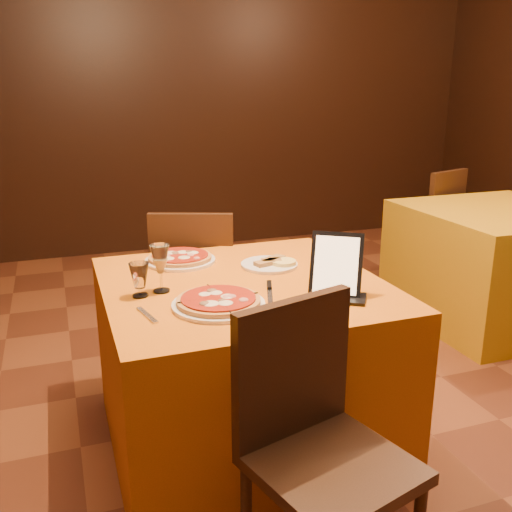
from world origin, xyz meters
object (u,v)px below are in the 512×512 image
object	(u,v)px
chair_main_far	(197,288)
wine_glass	(161,268)
main_table	(243,366)
side_table	(497,265)
tablet	(336,264)
pizza_near	(218,303)
pizza_far	(180,259)
water_glass	(140,280)
chair_side_far	(423,226)
chair_main_near	(332,466)

from	to	relation	value
chair_main_far	wine_glass	world-z (taller)	wine_glass
main_table	chair_main_far	bearing A→B (deg)	90.00
side_table	tablet	size ratio (longest dim) A/B	4.51
pizza_near	wine_glass	bearing A→B (deg)	126.14
main_table	pizza_far	bearing A→B (deg)	116.75
main_table	pizza_near	bearing A→B (deg)	-126.36
chair_main_far	water_glass	xyz separation A→B (m)	(-0.41, -0.83, 0.36)
side_table	pizza_far	size ratio (longest dim) A/B	3.49
main_table	wine_glass	bearing A→B (deg)	-179.69
side_table	chair_side_far	size ratio (longest dim) A/B	1.21
chair_main_far	chair_side_far	bearing A→B (deg)	-137.84
chair_main_far	wine_glass	size ratio (longest dim) A/B	4.79
pizza_near	pizza_far	size ratio (longest dim) A/B	1.07
chair_side_far	water_glass	world-z (taller)	chair_side_far
chair_main_far	pizza_near	xyz separation A→B (m)	(-0.17, -1.02, 0.31)
main_table	tablet	bearing A→B (deg)	-42.16
chair_main_near	wine_glass	size ratio (longest dim) A/B	4.79
water_glass	tablet	bearing A→B (deg)	-18.25
pizza_far	chair_side_far	bearing A→B (deg)	29.63
side_table	tablet	xyz separation A→B (m)	(-1.75, -1.05, 0.49)
main_table	water_glass	size ratio (longest dim) A/B	8.46
water_glass	tablet	xyz separation A→B (m)	(0.70, -0.23, 0.06)
main_table	water_glass	world-z (taller)	water_glass
chair_main_near	chair_main_far	world-z (taller)	same
chair_side_far	tablet	size ratio (longest dim) A/B	3.73
pizza_far	chair_main_far	bearing A→B (deg)	68.07
pizza_far	tablet	bearing A→B (deg)	-52.90
chair_side_far	water_glass	distance (m)	2.97
side_table	chair_main_far	world-z (taller)	chair_main_far
chair_side_far	water_glass	size ratio (longest dim) A/B	7.00
wine_glass	chair_main_far	bearing A→B (deg)	67.62
water_glass	pizza_near	bearing A→B (deg)	-38.69
water_glass	tablet	size ratio (longest dim) A/B	0.53
side_table	tablet	distance (m)	2.10
chair_main_near	water_glass	xyz separation A→B (m)	(-0.41, 0.79, 0.36)
pizza_far	water_glass	world-z (taller)	water_glass
wine_glass	main_table	bearing A→B (deg)	0.31
main_table	tablet	world-z (taller)	tablet
tablet	pizza_near	bearing A→B (deg)	-150.64
chair_main_near	pizza_near	world-z (taller)	chair_main_near
chair_side_far	pizza_far	bearing A→B (deg)	10.70
pizza_far	pizza_near	bearing A→B (deg)	-88.76
pizza_far	chair_main_near	bearing A→B (deg)	-81.35
wine_glass	water_glass	bearing A→B (deg)	-163.45
main_table	tablet	xyz separation A→B (m)	(0.28, -0.26, 0.49)
chair_main_far	pizza_far	xyz separation A→B (m)	(-0.18, -0.44, 0.31)
main_table	wine_glass	size ratio (longest dim) A/B	5.79
side_table	pizza_far	xyz separation A→B (m)	(-2.22, -0.44, 0.39)
chair_side_far	pizza_far	distance (m)	2.57
chair_main_near	pizza_far	xyz separation A→B (m)	(-0.18, 1.17, 0.31)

